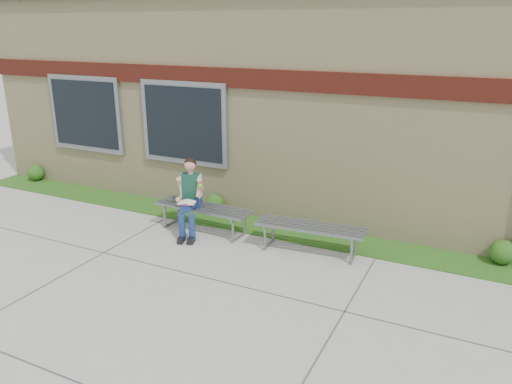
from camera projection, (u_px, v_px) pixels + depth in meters
The scene contains 9 objects.
ground at pixel (257, 312), 6.37m from camera, with size 80.00×80.00×0.00m, color #9E9E99.
grass_strip at pixel (323, 238), 8.59m from camera, with size 16.00×0.80×0.02m, color #204913.
school_building at pixel (377, 93), 10.82m from camera, with size 16.20×6.22×4.20m.
bench_left at pixel (204, 212), 8.81m from camera, with size 1.80×0.56×0.46m.
bench_right at pixel (310, 232), 7.98m from camera, with size 1.80×0.63×0.46m.
girl at pixel (190, 195), 8.59m from camera, with size 0.58×0.83×1.34m.
shrub_west at pixel (36, 173), 11.71m from camera, with size 0.37×0.37×0.37m, color #204913.
shrub_mid at pixel (214, 203), 9.70m from camera, with size 0.36×0.36×0.36m, color #204913.
shrub_east at pixel (503, 252), 7.59m from camera, with size 0.38×0.38×0.38m, color #204913.
Camera 1 is at (2.41, -5.01, 3.47)m, focal length 35.00 mm.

